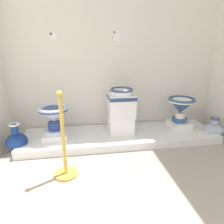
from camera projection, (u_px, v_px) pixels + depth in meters
name	position (u px, v px, depth m)	size (l,w,h in m)	color
wall_back	(116.00, 26.00, 2.91)	(3.48, 0.06, 3.27)	silver
display_platform	(120.00, 136.00, 2.99)	(2.87, 0.77, 0.11)	white
plinth_block_squat_floral	(56.00, 135.00, 2.79)	(0.33, 0.31, 0.08)	white
antique_toilet_squat_floral	(54.00, 116.00, 2.70)	(0.41, 0.41, 0.39)	silver
plinth_block_rightmost	(121.00, 125.00, 2.93)	(0.35, 0.31, 0.26)	white
antique_toilet_rightmost	(121.00, 102.00, 2.83)	(0.38, 0.34, 0.42)	white
plinth_block_leftmost	(179.00, 125.00, 3.13)	(0.30, 0.31, 0.11)	white
antique_toilet_leftmost	(181.00, 106.00, 3.04)	(0.41, 0.41, 0.38)	#31527F
info_placard_first	(53.00, 36.00, 2.79)	(0.09, 0.01, 0.11)	white
info_placard_second	(117.00, 35.00, 2.92)	(0.10, 0.01, 0.16)	white
decorative_vase_companion	(17.00, 141.00, 2.62)	(0.28, 0.28, 0.40)	white
decorative_vase_corner	(213.00, 129.00, 3.05)	(0.30, 0.30, 0.31)	navy
stanchion_post_near_left	(64.00, 153.00, 2.09)	(0.26, 0.26, 0.94)	gold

